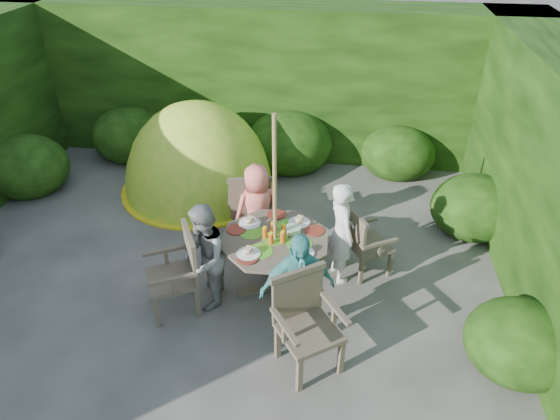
# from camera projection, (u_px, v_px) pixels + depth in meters

# --- Properties ---
(ground) EXTENTS (60.00, 60.00, 0.00)m
(ground) POSITION_uv_depth(u_px,v_px,m) (203.00, 293.00, 5.87)
(ground) COLOR #423F3B
(ground) RESTS_ON ground
(hedge_enclosure) EXTENTS (9.00, 9.00, 2.50)m
(hedge_enclosure) POSITION_uv_depth(u_px,v_px,m) (223.00, 148.00, 6.31)
(hedge_enclosure) COLOR black
(hedge_enclosure) RESTS_ON ground
(patio_table) EXTENTS (1.67, 1.67, 0.88)m
(patio_table) POSITION_uv_depth(u_px,v_px,m) (275.00, 246.00, 5.61)
(patio_table) COLOR #41382B
(patio_table) RESTS_ON ground
(parasol_pole) EXTENTS (0.06, 0.06, 2.20)m
(parasol_pole) POSITION_uv_depth(u_px,v_px,m) (275.00, 210.00, 5.35)
(parasol_pole) COLOR olive
(parasol_pole) RESTS_ON ground
(garden_chair_right) EXTENTS (0.64, 0.67, 0.86)m
(garden_chair_right) POSITION_uv_depth(u_px,v_px,m) (364.00, 242.00, 5.96)
(garden_chair_right) COLOR #41382B
(garden_chair_right) RESTS_ON ground
(garden_chair_left) EXTENTS (0.71, 0.74, 0.95)m
(garden_chair_left) POSITION_uv_depth(u_px,v_px,m) (178.00, 271.00, 5.41)
(garden_chair_left) COLOR #41382B
(garden_chair_left) RESTS_ON ground
(garden_chair_back) EXTENTS (0.68, 0.63, 0.96)m
(garden_chair_back) POSITION_uv_depth(u_px,v_px,m) (251.00, 205.00, 6.55)
(garden_chair_back) COLOR #41382B
(garden_chair_back) RESTS_ON ground
(garden_chair_front) EXTENTS (0.78, 0.76, 0.98)m
(garden_chair_front) POSITION_uv_depth(u_px,v_px,m) (305.00, 320.00, 4.78)
(garden_chair_front) COLOR #41382B
(garden_chair_front) RESTS_ON ground
(child_right) EXTENTS (0.47, 0.55, 1.29)m
(child_right) POSITION_uv_depth(u_px,v_px,m) (341.00, 233.00, 5.79)
(child_right) COLOR white
(child_right) RESTS_ON ground
(child_left) EXTENTS (0.57, 0.68, 1.28)m
(child_left) POSITION_uv_depth(u_px,v_px,m) (204.00, 258.00, 5.41)
(child_left) COLOR gray
(child_left) RESTS_ON ground
(child_back) EXTENTS (0.72, 0.64, 1.23)m
(child_back) POSITION_uv_depth(u_px,v_px,m) (257.00, 210.00, 6.26)
(child_back) COLOR #F57465
(child_back) RESTS_ON ground
(child_front) EXTENTS (0.84, 0.58, 1.32)m
(child_front) POSITION_uv_depth(u_px,v_px,m) (297.00, 289.00, 4.94)
(child_front) COLOR teal
(child_front) RESTS_ON ground
(dome_tent) EXTENTS (2.59, 2.59, 2.79)m
(dome_tent) POSITION_uv_depth(u_px,v_px,m) (200.00, 188.00, 7.94)
(dome_tent) COLOR #8CCF27
(dome_tent) RESTS_ON ground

